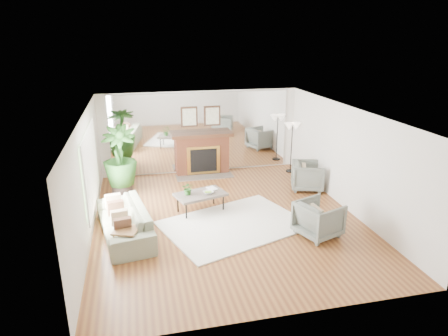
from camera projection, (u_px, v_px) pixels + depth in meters
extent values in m
plane|color=brown|center=(227.00, 218.00, 9.34)|extent=(7.00, 7.00, 0.00)
cube|color=silver|center=(87.00, 178.00, 8.32)|extent=(0.02, 7.00, 2.50)
cube|color=silver|center=(348.00, 159.00, 9.57)|extent=(0.02, 7.00, 2.50)
cube|color=silver|center=(201.00, 132.00, 12.17)|extent=(6.00, 0.02, 2.50)
cube|color=silver|center=(201.00, 132.00, 12.15)|extent=(5.40, 0.04, 2.40)
cube|color=#B2E09E|center=(90.00, 168.00, 8.66)|extent=(0.04, 2.40, 1.50)
cube|color=brown|center=(202.00, 154.00, 12.18)|extent=(1.60, 0.40, 1.20)
cube|color=gold|center=(204.00, 160.00, 12.03)|extent=(1.00, 0.04, 0.85)
cube|color=black|center=(204.00, 160.00, 12.01)|extent=(0.80, 0.04, 0.70)
cube|color=#584E46|center=(205.00, 176.00, 12.05)|extent=(1.70, 0.55, 0.03)
cube|color=#422415|center=(202.00, 135.00, 11.96)|extent=(1.85, 0.46, 0.10)
cube|color=#331F13|center=(189.00, 117.00, 11.88)|extent=(0.50, 0.04, 0.60)
cube|color=#331F13|center=(212.00, 116.00, 12.02)|extent=(0.50, 0.04, 0.60)
cube|color=white|center=(234.00, 225.00, 9.01)|extent=(3.56, 3.03, 0.03)
cube|color=#584E46|center=(200.00, 194.00, 9.58)|extent=(1.33, 1.00, 0.06)
cylinder|color=black|center=(186.00, 211.00, 9.22)|extent=(0.04, 0.04, 0.41)
cylinder|color=black|center=(223.00, 203.00, 9.68)|extent=(0.04, 0.04, 0.41)
cylinder|color=black|center=(178.00, 204.00, 9.63)|extent=(0.04, 0.04, 0.41)
cylinder|color=black|center=(214.00, 196.00, 10.09)|extent=(0.04, 0.04, 0.41)
imported|color=gray|center=(124.00, 221.00, 8.47)|extent=(1.28, 2.40, 0.67)
imported|color=slate|center=(308.00, 176.00, 10.98)|extent=(1.08, 1.06, 0.78)
imported|color=slate|center=(319.00, 219.00, 8.46)|extent=(1.08, 1.06, 0.77)
cube|color=brown|center=(126.00, 230.00, 7.73)|extent=(0.58, 0.58, 0.04)
cylinder|color=brown|center=(115.00, 246.00, 7.66)|extent=(0.04, 0.04, 0.49)
cylinder|color=brown|center=(133.00, 247.00, 7.61)|extent=(0.04, 0.04, 0.49)
cylinder|color=brown|center=(122.00, 237.00, 8.00)|extent=(0.04, 0.04, 0.49)
cylinder|color=brown|center=(139.00, 238.00, 7.95)|extent=(0.04, 0.04, 0.49)
cylinder|color=black|center=(122.00, 187.00, 10.72)|extent=(0.54, 0.54, 0.39)
imported|color=#2A6123|center=(119.00, 156.00, 10.44)|extent=(0.96, 0.96, 1.59)
cylinder|color=black|center=(290.00, 171.00, 12.50)|extent=(0.26, 0.26, 0.04)
cylinder|color=black|center=(291.00, 149.00, 12.26)|extent=(0.03, 0.03, 1.50)
cone|color=white|center=(289.00, 126.00, 12.01)|extent=(0.28, 0.28, 0.21)
cone|color=white|center=(296.00, 126.00, 12.06)|extent=(0.28, 0.28, 0.21)
imported|color=#2A6123|center=(188.00, 188.00, 9.45)|extent=(0.34, 0.31, 0.31)
imported|color=brown|center=(208.00, 192.00, 9.55)|extent=(0.28, 0.28, 0.06)
imported|color=brown|center=(209.00, 189.00, 9.78)|extent=(0.28, 0.33, 0.02)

